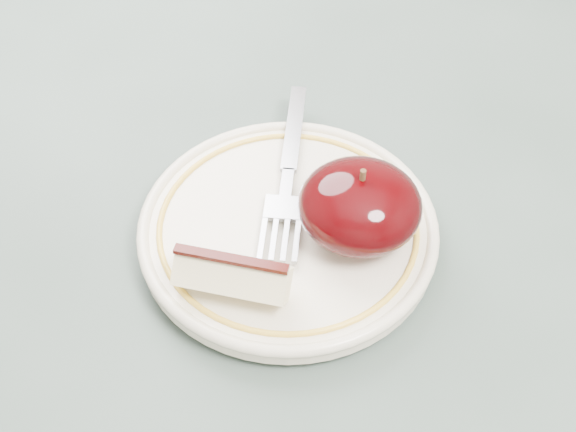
# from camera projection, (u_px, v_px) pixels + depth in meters

# --- Properties ---
(table) EXTENTS (0.90, 0.90, 0.75)m
(table) POSITION_uv_depth(u_px,v_px,m) (339.00, 281.00, 0.66)
(table) COLOR brown
(table) RESTS_ON ground
(plate) EXTENTS (0.21, 0.21, 0.02)m
(plate) POSITION_uv_depth(u_px,v_px,m) (288.00, 229.00, 0.56)
(plate) COLOR beige
(plate) RESTS_ON table
(apple_half) EXTENTS (0.08, 0.08, 0.06)m
(apple_half) POSITION_uv_depth(u_px,v_px,m) (360.00, 206.00, 0.54)
(apple_half) COLOR black
(apple_half) RESTS_ON plate
(apple_wedge) EXTENTS (0.08, 0.04, 0.04)m
(apple_wedge) POSITION_uv_depth(u_px,v_px,m) (232.00, 275.00, 0.51)
(apple_wedge) COLOR beige
(apple_wedge) RESTS_ON plate
(fork) EXTENTS (0.03, 0.18, 0.00)m
(fork) POSITION_uv_depth(u_px,v_px,m) (288.00, 172.00, 0.59)
(fork) COLOR #919499
(fork) RESTS_ON plate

